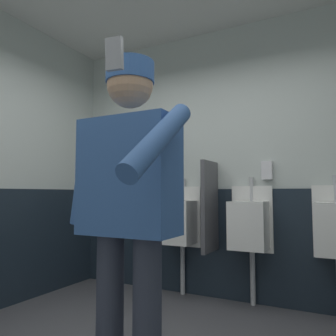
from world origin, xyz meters
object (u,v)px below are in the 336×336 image
urinal_left (179,221)px  person (128,197)px  cell_phone (114,54)px  urinal_middle (250,225)px  soap_dispenser (267,170)px

urinal_left → person: person is taller
person → cell_phone: person is taller
urinal_middle → urinal_left: bearing=180.0°
cell_phone → soap_dispenser: bearing=80.9°
urinal_middle → cell_phone: size_ratio=11.27×
urinal_middle → person: size_ratio=0.71×
soap_dispenser → cell_phone: bearing=-91.2°
urinal_left → soap_dispenser: size_ratio=6.89×
person → cell_phone: bearing=-60.8°
urinal_left → person: (0.57, -1.80, 0.28)m
urinal_middle → cell_phone: 2.43m
urinal_middle → cell_phone: cell_phone is taller
person → cell_phone: 0.76m
urinal_middle → cell_phone: bearing=-87.4°
urinal_left → cell_phone: 2.58m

